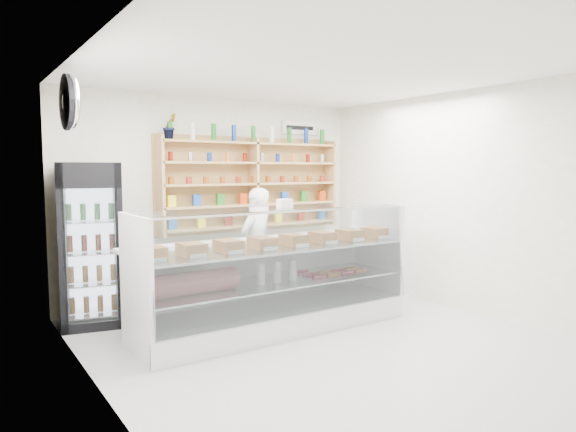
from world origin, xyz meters
TOP-DOWN VIEW (x-y plane):
  - room at (0.00, 0.00)m, footprint 5.00×5.00m
  - display_counter at (-0.19, 0.71)m, footprint 3.18×0.95m
  - shop_worker at (0.16, 1.70)m, footprint 0.67×0.56m
  - drinks_cooler at (-1.85, 2.02)m, footprint 0.81×0.79m
  - wall_shelving at (0.50, 2.34)m, footprint 2.84×0.28m
  - potted_plant at (-0.75, 2.34)m, footprint 0.22×0.20m
  - security_mirror at (-2.17, 1.20)m, footprint 0.15×0.50m
  - wall_sign at (1.40, 2.47)m, footprint 0.62×0.03m

SIDE VIEW (x-z plane):
  - display_counter at x=-0.19m, z-range -0.32..1.07m
  - shop_worker at x=0.16m, z-range 0.00..1.57m
  - drinks_cooler at x=-1.85m, z-range 0.00..1.89m
  - room at x=0.00m, z-range -1.10..3.90m
  - wall_shelving at x=0.50m, z-range 0.93..2.26m
  - potted_plant at x=-0.75m, z-range 2.20..2.54m
  - security_mirror at x=-2.17m, z-range 2.20..2.70m
  - wall_sign at x=1.40m, z-range 2.35..2.55m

